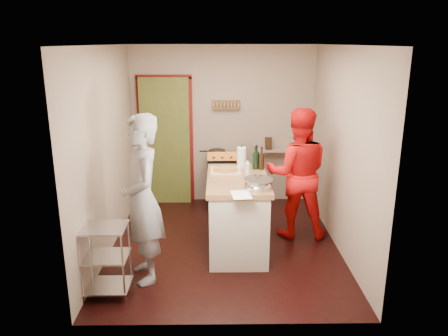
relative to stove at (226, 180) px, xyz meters
The scene contains 10 objects.
floor 1.49m from the stove, 91.94° to the right, with size 3.50×3.50×0.00m, color black.
back_wall 1.03m from the stove, 152.49° to the left, with size 3.00×0.44×2.60m.
left_wall 2.27m from the stove, 137.40° to the right, with size 0.04×3.50×2.60m, color gray.
right_wall 2.20m from the stove, 44.44° to the right, with size 0.04×3.50×2.60m, color gray.
ceiling 2.59m from the stove, 91.94° to the right, with size 3.00×3.50×0.02m, color white.
stove is the anchor object (origin of this frame).
wire_shelving 2.94m from the stove, 116.85° to the right, with size 0.48×0.40×0.80m.
island 1.56m from the stove, 85.62° to the right, with size 0.78×1.46×1.30m.
person_stripe 2.52m from the stove, 113.19° to the right, with size 0.70×0.46×1.91m, color silver.
person_red 1.54m from the stove, 49.69° to the right, with size 0.88×0.68×1.81m, color red.
Camera 1 is at (-0.08, -5.39, 2.64)m, focal length 35.00 mm.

